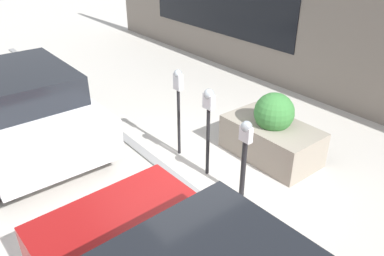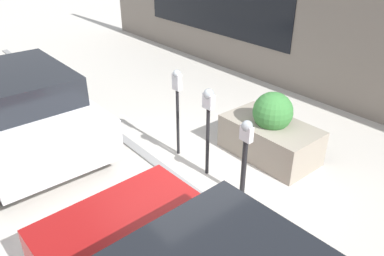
# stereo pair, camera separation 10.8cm
# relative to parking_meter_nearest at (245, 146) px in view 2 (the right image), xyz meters

# --- Properties ---
(ground_plane) EXTENTS (40.00, 40.00, 0.00)m
(ground_plane) POSITION_rel_parking_meter_nearest_xyz_m (0.81, 0.44, -0.88)
(ground_plane) COLOR beige
(curb_strip) EXTENTS (19.00, 0.16, 0.04)m
(curb_strip) POSITION_rel_parking_meter_nearest_xyz_m (0.81, 0.52, -0.86)
(curb_strip) COLOR gray
(curb_strip) RESTS_ON ground_plane
(building_facade) EXTENTS (19.00, 0.17, 3.67)m
(building_facade) POSITION_rel_parking_meter_nearest_xyz_m (0.81, -4.03, 0.96)
(building_facade) COLOR slate
(building_facade) RESTS_ON ground_plane
(parking_meter_nearest) EXTENTS (0.19, 0.16, 1.29)m
(parking_meter_nearest) POSITION_rel_parking_meter_nearest_xyz_m (0.00, 0.00, 0.00)
(parking_meter_nearest) COLOR black
(parking_meter_nearest) RESTS_ON ground_plane
(parking_meter_second) EXTENTS (0.19, 0.16, 1.52)m
(parking_meter_second) POSITION_rel_parking_meter_nearest_xyz_m (0.79, 0.01, 0.25)
(parking_meter_second) COLOR black
(parking_meter_second) RESTS_ON ground_plane
(parking_meter_middle) EXTENTS (0.16, 0.14, 1.60)m
(parking_meter_middle) POSITION_rel_parking_meter_nearest_xyz_m (1.58, -0.00, 0.29)
(parking_meter_middle) COLOR black
(parking_meter_middle) RESTS_ON ground_plane
(planter_box) EXTENTS (1.67, 0.95, 1.21)m
(planter_box) POSITION_rel_parking_meter_nearest_xyz_m (0.51, -1.22, -0.43)
(planter_box) COLOR gray
(planter_box) RESTS_ON ground_plane
(parked_car_middle) EXTENTS (4.05, 1.93, 1.53)m
(parked_car_middle) POSITION_rel_parking_meter_nearest_xyz_m (3.55, 2.03, -0.06)
(parked_car_middle) COLOR silver
(parked_car_middle) RESTS_ON ground_plane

